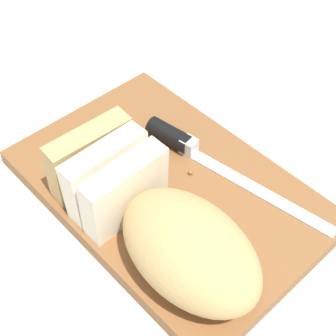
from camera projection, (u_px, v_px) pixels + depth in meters
ground_plane at (168, 195)px, 0.66m from camera, size 3.00×3.00×0.00m
cutting_board at (168, 189)px, 0.65m from camera, size 0.39×0.27×0.02m
bread_loaf at (161, 223)px, 0.55m from camera, size 0.28×0.12×0.09m
bread_knife at (186, 145)px, 0.67m from camera, size 0.28×0.06×0.03m
crumb_near_knife at (190, 172)px, 0.65m from camera, size 0.01×0.01×0.01m
crumb_near_loaf at (151, 227)px, 0.59m from camera, size 0.01×0.01×0.01m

